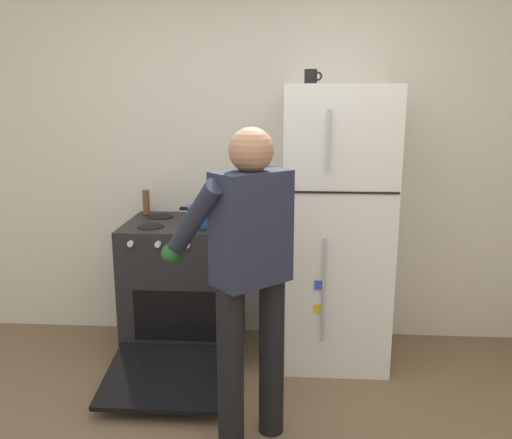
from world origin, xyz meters
name	(u,v)px	position (x,y,z in m)	size (l,w,h in m)	color
kitchen_wall_back	(259,152)	(0.00, 1.95, 1.35)	(6.00, 0.10, 2.70)	silver
refrigerator	(335,227)	(0.52, 1.57, 0.90)	(0.68, 0.72, 1.80)	white
stove_range	(185,289)	(-0.48, 1.55, 0.45)	(0.76, 1.22, 0.92)	black
person_cook	(247,262)	(0.02, 0.61, 0.96)	(0.68, 0.71, 1.60)	black
red_pot	(206,215)	(-0.32, 1.52, 0.98)	(0.34, 0.24, 0.12)	#19479E
coffee_mug	(311,77)	(0.35, 1.62, 1.85)	(0.11, 0.08, 0.10)	black
pepper_mill	(146,202)	(-0.78, 1.77, 1.01)	(0.05, 0.05, 0.17)	brown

